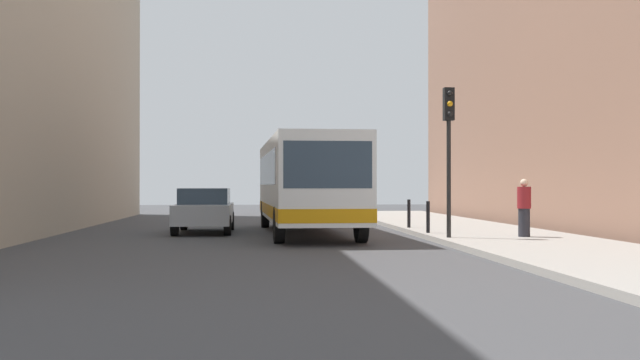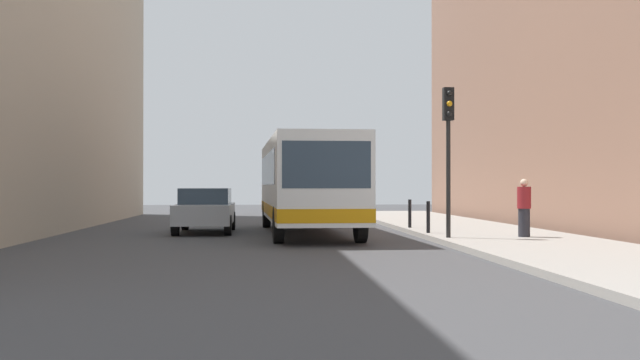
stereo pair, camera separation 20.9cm
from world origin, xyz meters
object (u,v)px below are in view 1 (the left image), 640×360
pedestrian_near_signal (524,208)px  bollard_mid (409,214)px  traffic_light (449,133)px  car_beside_bus (205,209)px  bus (305,181)px  bollard_near (428,217)px

pedestrian_near_signal → bollard_mid: bearing=-43.5°
traffic_light → car_beside_bus: bearing=143.6°
car_beside_bus → traffic_light: size_ratio=1.07×
bus → traffic_light: 5.77m
car_beside_bus → pedestrian_near_signal: 10.41m
car_beside_bus → bus: bearing=165.8°
car_beside_bus → bollard_near: bearing=156.0°
traffic_light → pedestrian_near_signal: (2.16, 0.12, -2.06)m
bus → traffic_light: (3.65, -4.28, 1.28)m
bus → car_beside_bus: bus is taller
car_beside_bus → pedestrian_near_signal: (9.12, -5.01, 0.16)m
car_beside_bus → pedestrian_near_signal: bearing=151.3°
bollard_mid → car_beside_bus: bearing=177.9°
car_beside_bus → bollard_near: car_beside_bus is taller
bus → car_beside_bus: size_ratio=2.52×
traffic_light → bollard_mid: (-0.10, 4.88, -2.38)m
bollard_mid → bus: bearing=-170.4°
bus → traffic_light: size_ratio=2.71×
bollard_mid → pedestrian_near_signal: bearing=-64.6°
traffic_light → pedestrian_near_signal: traffic_light is taller
traffic_light → bollard_near: 3.15m
bus → bollard_mid: size_ratio=11.69×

